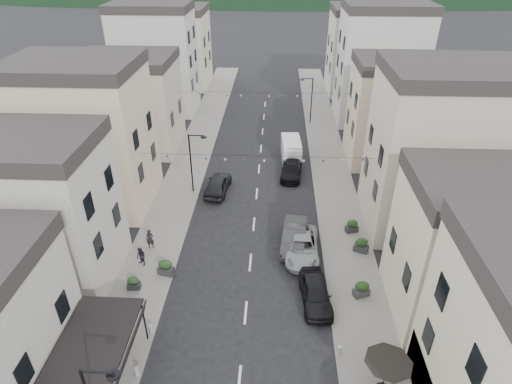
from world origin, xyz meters
The scene contains 23 objects.
sidewalk_left centered at (-7.50, 32.00, 0.06)m, with size 4.00×76.00×0.12m, color slate.
sidewalk_right centered at (7.50, 32.00, 0.06)m, with size 4.00×76.00×0.12m, color slate.
boutique_awning centered at (-7.25, 5.00, 3.11)m, with size 3.77×7.50×3.28m.
buildings_row_left centered at (-14.50, 37.75, 6.12)m, with size 10.20×54.16×14.00m.
buildings_row_right centered at (14.50, 36.59, 6.32)m, with size 10.20×54.16×14.50m.
streetlamp_left_far centered at (-5.82, 26.00, 3.70)m, with size 1.70×0.56×6.00m.
streetlamp_right_far centered at (5.82, 44.00, 3.70)m, with size 1.70×0.56×6.00m.
bollards centered at (0.00, 5.50, 0.42)m, with size 11.66×10.26×0.60m.
bunting_near centered at (0.00, 22.00, 5.65)m, with size 19.00×0.28×0.62m.
bunting_far centered at (0.00, 38.00, 5.65)m, with size 19.00×0.28×0.62m.
parked_car_a centered at (4.60, 12.22, 0.80)m, with size 1.88×4.68×1.59m, color black.
parked_car_b centered at (3.32, 18.32, 0.84)m, with size 1.77×5.09×1.68m, color #38383B.
parked_car_c centered at (3.90, 17.16, 0.75)m, with size 2.50×5.43×1.51m, color #979B9F.
parked_car_d centered at (3.37, 29.70, 0.71)m, with size 2.00×4.91×1.42m, color black.
parked_car_e centered at (-3.72, 26.16, 0.83)m, with size 1.97×4.89×1.67m, color black.
delivery_van centered at (3.38, 33.56, 1.16)m, with size 2.19×5.02×2.36m.
pedestrian_a centered at (-7.88, 17.25, 0.96)m, with size 0.61×0.40×1.67m, color black.
pedestrian_b centered at (-8.02, 15.20, 0.89)m, with size 0.75×0.58×1.54m, color black.
planter_la centered at (-6.00, 14.32, 0.73)m, with size 1.24×0.87×1.25m.
planter_lb centered at (-7.89, 12.73, 0.62)m, with size 0.97×0.60×1.02m.
planter_ra centered at (7.75, 12.84, 0.71)m, with size 1.23×0.97×1.21m.
planter_rb centered at (8.50, 17.64, 0.72)m, with size 1.24×1.00×1.23m.
planter_rc centered at (8.14, 20.18, 0.67)m, with size 1.13×0.82×1.14m.
Camera 1 is at (1.67, -8.80, 21.28)m, focal length 30.00 mm.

